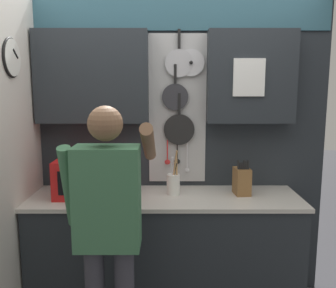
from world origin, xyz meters
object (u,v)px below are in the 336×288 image
at_px(person, 107,219).
at_px(utensil_crock, 173,182).
at_px(microwave, 88,176).
at_px(knife_block, 241,181).

bearing_deg(person, utensil_crock, 59.60).
xyz_separation_m(microwave, person, (0.25, -0.67, -0.08)).
relative_size(microwave, person, 0.28).
relative_size(microwave, utensil_crock, 1.34).
height_order(knife_block, utensil_crock, utensil_crock).
distance_m(knife_block, person, 1.14).
xyz_separation_m(microwave, utensil_crock, (0.65, 0.00, -0.05)).
xyz_separation_m(knife_block, utensil_crock, (-0.53, 0.00, -0.01)).
bearing_deg(knife_block, microwave, -179.97).
distance_m(microwave, person, 0.72).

